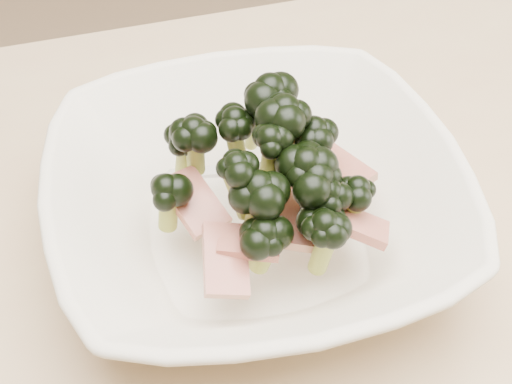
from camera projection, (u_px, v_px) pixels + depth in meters
dining_table at (379, 342)px, 0.61m from camera, size 1.20×0.80×0.75m
broccoli_dish at (258, 200)px, 0.53m from camera, size 0.33×0.33×0.13m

